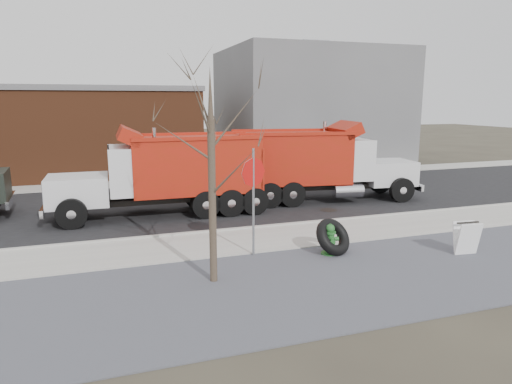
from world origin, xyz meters
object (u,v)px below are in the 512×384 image
object	(u,v)px
truck_tire	(333,237)
dump_truck_red_a	(315,162)
fire_hydrant	(330,241)
dump_truck_red_b	(169,171)
stop_sign	(253,185)
sandwich_board	(467,238)

from	to	relation	value
truck_tire	dump_truck_red_a	xyz separation A→B (m)	(2.66, 6.75, 1.26)
fire_hydrant	truck_tire	size ratio (longest dim) A/B	0.65
fire_hydrant	dump_truck_red_b	size ratio (longest dim) A/B	0.11
truck_tire	stop_sign	world-z (taller)	stop_sign
truck_tire	stop_sign	size ratio (longest dim) A/B	0.46
sandwich_board	dump_truck_red_b	distance (m)	10.69
dump_truck_red_b	stop_sign	bearing A→B (deg)	106.28
fire_hydrant	stop_sign	xyz separation A→B (m)	(-2.14, 0.61, 1.68)
stop_sign	sandwich_board	bearing A→B (deg)	-17.86
fire_hydrant	dump_truck_red_a	distance (m)	7.48
fire_hydrant	sandwich_board	distance (m)	3.95
fire_hydrant	dump_truck_red_a	world-z (taller)	dump_truck_red_a
sandwich_board	dump_truck_red_b	xyz separation A→B (m)	(-7.46, 7.56, 1.24)
fire_hydrant	stop_sign	distance (m)	2.78
fire_hydrant	sandwich_board	xyz separation A→B (m)	(3.74, -1.28, 0.09)
truck_tire	dump_truck_red_b	world-z (taller)	dump_truck_red_b
fire_hydrant	sandwich_board	bearing A→B (deg)	-10.56
stop_sign	sandwich_board	size ratio (longest dim) A/B	3.21
fire_hydrant	truck_tire	distance (m)	0.16
dump_truck_red_a	sandwich_board	bearing A→B (deg)	-75.44
stop_sign	truck_tire	bearing A→B (deg)	-13.72
dump_truck_red_a	dump_truck_red_b	world-z (taller)	dump_truck_red_a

